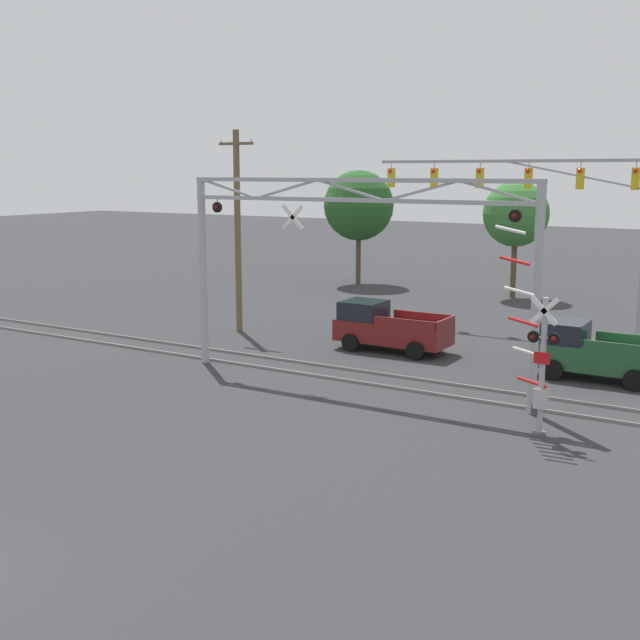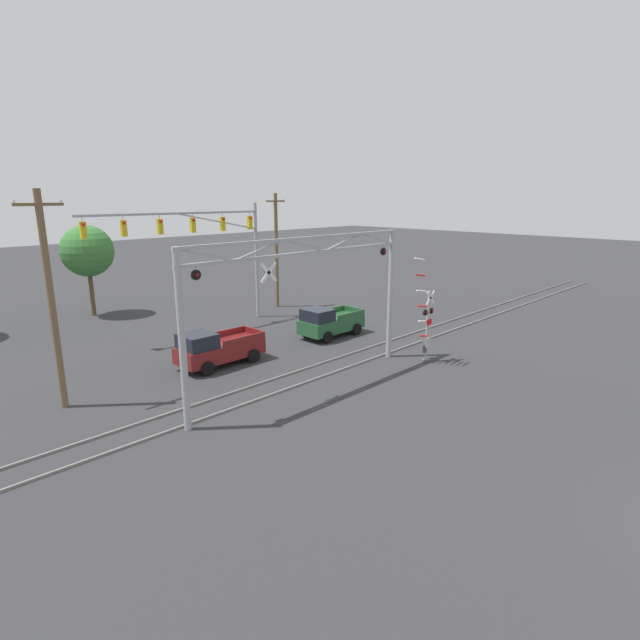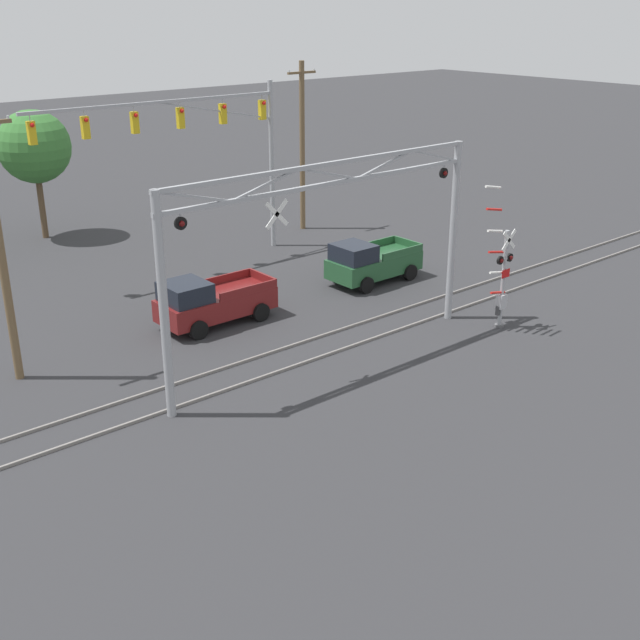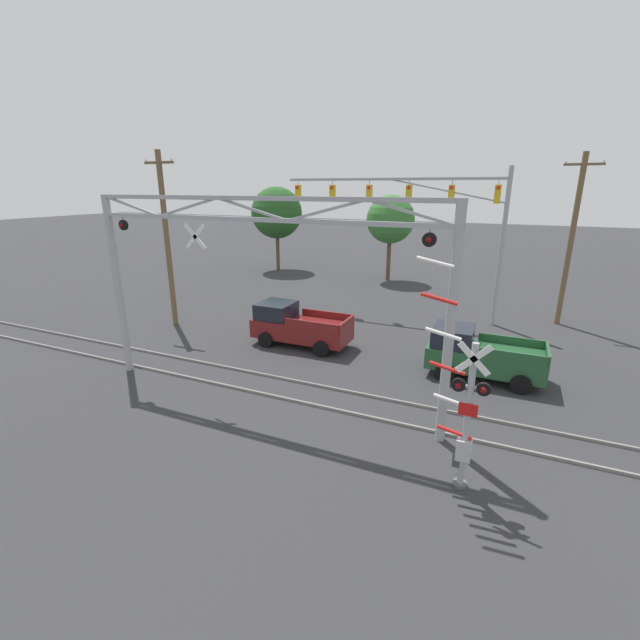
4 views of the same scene
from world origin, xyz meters
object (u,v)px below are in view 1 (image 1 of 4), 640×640
Objects in this scene: utility_pole_left at (238,229)px; background_tree_far_left_verge at (359,206)px; crossing_gantry at (350,251)px; pickup_truck_following at (593,352)px; pickup_truck_lead at (387,328)px; crossing_signal_mast at (538,364)px; traffic_signal_span at (558,199)px; background_tree_beyond_span at (516,214)px.

background_tree_far_left_verge is (-2.81, 16.44, 0.40)m from utility_pole_left.
crossing_gantry is 1.43× the size of utility_pole_left.
crossing_gantry is 2.95× the size of pickup_truck_following.
crossing_gantry is 2.79× the size of pickup_truck_lead.
pickup_truck_lead is at bearing -0.66° from utility_pole_left.
crossing_signal_mast is 30.46m from background_tree_far_left_verge.
traffic_signal_span is 1.39× the size of utility_pole_left.
utility_pole_left reaches higher than crossing_gantry.
pickup_truck_following is 0.60× the size of background_tree_far_left_verge.
utility_pole_left reaches higher than pickup_truck_following.
background_tree_far_left_verge reaches higher than pickup_truck_lead.
crossing_signal_mast is 1.32× the size of pickup_truck_following.
crossing_gantry is 2.24× the size of crossing_signal_mast.
crossing_gantry reaches higher than pickup_truck_following.
crossing_signal_mast is at bearing -15.33° from crossing_gantry.
crossing_signal_mast is at bearing -76.18° from traffic_signal_span.
crossing_gantry is 1.93× the size of background_tree_beyond_span.
pickup_truck_following is at bearing -64.89° from traffic_signal_span.
background_tree_far_left_verge reaches higher than background_tree_beyond_span.
traffic_signal_span is 1.86× the size of background_tree_beyond_span.
traffic_signal_span is 2.86× the size of pickup_truck_following.
crossing_gantry is 7.69m from crossing_signal_mast.
crossing_signal_mast is 25.11m from background_tree_beyond_span.
utility_pole_left is (-12.24, -7.02, -1.34)m from traffic_signal_span.
traffic_signal_span is (3.42, 12.58, 1.38)m from crossing_gantry.
crossing_signal_mast is 7.14m from pickup_truck_following.
traffic_signal_span reaches higher than pickup_truck_lead.
crossing_gantry is 1.03× the size of traffic_signal_span.
crossing_signal_mast is 17.68m from utility_pole_left.
background_tree_far_left_verge is at bearing 99.69° from utility_pole_left.
background_tree_far_left_verge is at bearing 127.90° from crossing_signal_mast.
crossing_signal_mast is 0.64× the size of utility_pole_left.
traffic_signal_span is at bearing -62.44° from background_tree_beyond_span.
background_tree_beyond_span is (7.52, 16.06, 0.15)m from utility_pole_left.
utility_pole_left is 1.23× the size of background_tree_far_left_verge.
utility_pole_left is at bearing 154.69° from crossing_signal_mast.
crossing_gantry reaches higher than background_tree_beyond_span.
pickup_truck_following is at bearing -2.26° from pickup_truck_lead.
background_tree_beyond_span is (-8.28, 23.54, 2.79)m from crossing_signal_mast.
utility_pole_left is at bearing 147.79° from crossing_gantry.
background_tree_far_left_verge is (-15.05, 9.42, -0.94)m from traffic_signal_span.
utility_pole_left reaches higher than pickup_truck_lead.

